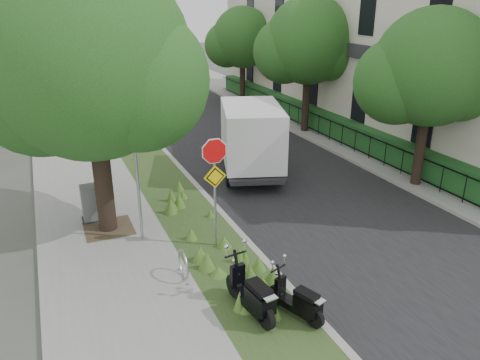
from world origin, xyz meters
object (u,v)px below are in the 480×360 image
Objects in this scene: scooter_near at (301,304)px; box_truck at (250,134)px; utility_cabinet at (95,203)px; sign_assembly at (215,171)px; scooter_far at (254,299)px.

scooter_near is 9.50m from box_truck.
utility_cabinet is (-3.38, 6.71, 0.18)m from scooter_near.
scooter_far is (-0.33, -3.23, -1.78)m from sign_assembly.
utility_cabinet is (-2.84, 3.02, -1.67)m from sign_assembly.
utility_cabinet reaches higher than scooter_near.
sign_assembly is 0.58× the size of box_truck.
box_truck is at bearing 72.14° from scooter_near.
box_truck is 6.73m from utility_cabinet.
sign_assembly reaches higher than scooter_near.
box_truck is at bearing 57.02° from sign_assembly.
scooter_far is at bearing -113.85° from box_truck.
scooter_near is 7.52m from utility_cabinet.
box_truck reaches higher than scooter_far.
box_truck reaches higher than scooter_near.
sign_assembly is 4.17m from scooter_near.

